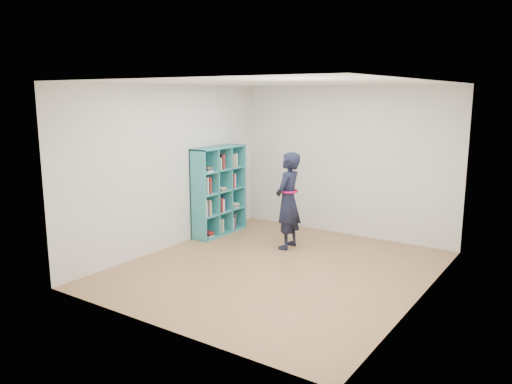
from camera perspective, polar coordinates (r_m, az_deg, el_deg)
The scene contains 9 objects.
floor at distance 7.20m, azimuth 2.37°, elevation -8.75°, with size 4.50×4.50×0.00m, color olive.
ceiling at distance 6.78m, azimuth 2.54°, elevation 12.40°, with size 4.50×4.50×0.00m, color white.
wall_left at distance 8.09m, azimuth -9.70°, elevation 2.81°, with size 0.02×4.50×2.60m, color silver.
wall_right at distance 6.08m, azimuth 18.69°, elevation -0.34°, with size 0.02×4.50×2.60m, color silver.
wall_back at distance 8.85m, azimuth 10.15°, elevation 3.49°, with size 4.00×0.02×2.60m, color silver.
wall_front at distance 5.13m, azimuth -10.89°, elevation -1.99°, with size 4.00×0.02×2.60m, color silver.
bookshelf at distance 8.82m, azimuth -4.38°, elevation 0.09°, with size 0.34×1.16×1.55m.
person at distance 7.96m, azimuth 3.69°, elevation -1.00°, with size 0.43×0.60×1.56m.
smartphone at distance 8.09m, azimuth 3.01°, elevation -0.06°, with size 0.03×0.09×0.13m.
Camera 1 is at (3.56, -5.77, 2.44)m, focal length 35.00 mm.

